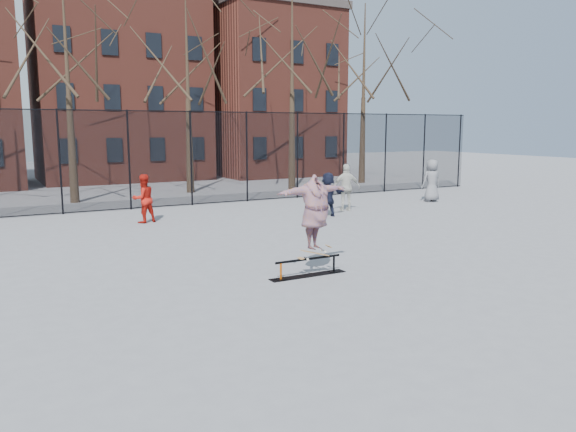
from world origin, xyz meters
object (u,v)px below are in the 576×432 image
skate_rail (308,269)px  bystander_white (346,187)px  skateboard (315,255)px  bystander_extra (432,181)px  bystander_navy (328,194)px  skater (315,217)px  bystander_red (143,199)px

skate_rail → bystander_white: bystander_white is taller
skateboard → bystander_extra: 13.94m
bystander_extra → bystander_navy: bearing=18.6°
skater → skateboard: bearing=-12.5°
bystander_navy → bystander_extra: 6.50m
skater → bystander_white: (6.28, 7.79, -0.40)m
skate_rail → bystander_extra: bearing=35.9°
skater → skate_rail: bearing=167.5°
bystander_white → skateboard: bearing=70.3°
bystander_white → skater: bearing=70.3°
skate_rail → bystander_extra: bystander_extra is taller
bystander_red → bystander_navy: bearing=149.0°
bystander_white → bystander_extra: (4.95, 0.46, 0.01)m
skate_rail → skateboard: (0.18, 0.00, 0.30)m
skateboard → bystander_navy: size_ratio=0.45×
skateboard → skater: skater is taller
bystander_extra → skateboard: bearing=43.5°
skateboard → skater: bearing=180.0°
bystander_red → bystander_extra: bystander_extra is taller
skate_rail → bystander_red: (-1.36, 8.89, 0.69)m
skateboard → skater: (-0.00, 0.00, 0.88)m
skateboard → bystander_extra: bystander_extra is taller
skater → bystander_navy: size_ratio=1.24×
bystander_extra → bystander_red: bearing=4.3°
skateboard → bystander_red: 9.03m
skater → bystander_white: size_ratio=1.10×
bystander_navy → skate_rail: bearing=59.2°
bystander_white → bystander_extra: 4.97m
skater → bystander_red: (-1.54, 8.89, -0.49)m
skate_rail → skateboard: size_ratio=2.53×
skater → bystander_white: 10.01m
skater → bystander_red: 9.04m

